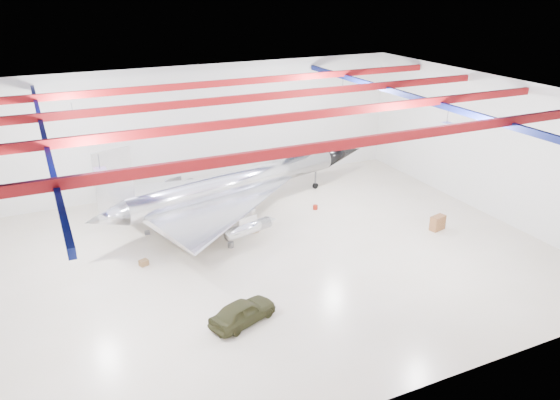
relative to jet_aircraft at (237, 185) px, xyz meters
name	(u,v)px	position (x,y,z in m)	size (l,w,h in m)	color
floor	(256,258)	(-1.64, -7.87, -2.41)	(40.00, 40.00, 0.00)	beige
wall_back	(189,129)	(-1.64, 7.13, 3.09)	(40.00, 40.00, 0.00)	silver
wall_right	(488,146)	(18.36, -7.87, 3.09)	(30.00, 30.00, 0.00)	silver
ceiling	(253,99)	(-1.64, -7.87, 8.59)	(40.00, 40.00, 0.00)	#0A0F38
ceiling_structure	(253,110)	(-1.64, -7.87, 7.92)	(39.50, 29.50, 1.08)	maroon
jet_aircraft	(237,185)	(0.00, 0.00, 0.00)	(26.48, 18.76, 7.34)	silver
jeep	(243,312)	(-5.18, -14.44, -1.72)	(1.63, 4.05, 1.38)	#323319
desk	(438,223)	(12.67, -9.43, -1.85)	(1.23, 0.61, 1.12)	brown
crate_ply	(144,263)	(-8.82, -5.58, -2.21)	(0.56, 0.45, 0.39)	olive
toolbox_red	(218,217)	(-1.87, -0.44, -2.26)	(0.43, 0.34, 0.30)	maroon
engine_drum	(231,245)	(-2.61, -5.52, -2.21)	(0.44, 0.44, 0.39)	#59595B
parts_bin	(250,221)	(0.14, -2.36, -2.21)	(0.58, 0.46, 0.40)	olive
crate_small	(147,233)	(-7.58, -0.89, -2.28)	(0.37, 0.29, 0.26)	#59595B
tool_chest	(315,207)	(6.12, -2.03, -2.23)	(0.40, 0.40, 0.36)	maroon
oil_barrel	(254,229)	(-0.15, -3.89, -2.19)	(0.63, 0.50, 0.44)	olive
spares_box	(223,207)	(-0.82, 1.23, -2.22)	(0.42, 0.42, 0.38)	#59595B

